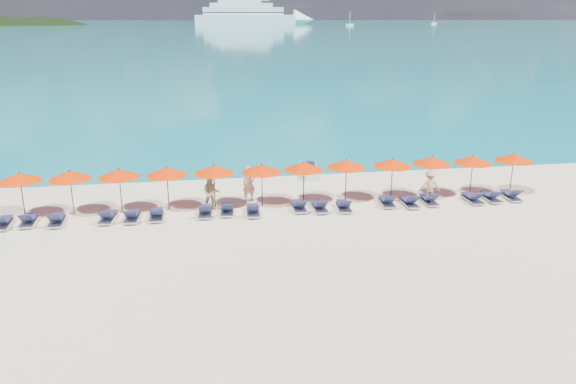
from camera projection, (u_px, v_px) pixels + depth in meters
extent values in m
plane|color=beige|center=(299.00, 238.00, 24.99)|extent=(1400.00, 1400.00, 0.00)
cube|color=#1FA9B2|center=(197.00, 23.00, 646.11)|extent=(1600.00, 1300.00, 0.01)
ellipsoid|color=black|center=(42.00, 63.00, 539.75)|extent=(162.00, 126.00, 85.50)
cube|color=white|center=(245.00, 20.00, 571.20)|extent=(101.64, 19.46, 9.22)
cone|color=white|center=(304.00, 20.00, 581.03)|extent=(20.49, 20.49, 20.29)
cube|color=white|center=(243.00, 11.00, 568.39)|extent=(81.32, 16.49, 7.38)
cube|color=white|center=(241.00, 5.00, 566.42)|extent=(63.04, 14.46, 4.61)
cube|color=white|center=(239.00, 1.00, 565.01)|extent=(42.72, 11.49, 3.23)
cube|color=black|center=(243.00, 12.00, 568.81)|extent=(82.34, 16.69, 0.83)
cube|color=black|center=(243.00, 9.00, 567.84)|extent=(80.31, 16.30, 0.83)
cube|color=white|center=(350.00, 25.00, 496.88)|extent=(6.72, 2.24, 1.79)
cylinder|color=white|center=(350.00, 18.00, 495.12)|extent=(0.40, 0.40, 11.20)
cube|color=white|center=(434.00, 23.00, 578.17)|extent=(5.91, 1.97, 1.58)
cylinder|color=white|center=(434.00, 18.00, 576.63)|extent=(0.35, 0.35, 9.85)
cube|color=silver|center=(311.00, 172.00, 34.44)|extent=(1.05, 2.33, 0.52)
cube|color=black|center=(311.00, 167.00, 34.15)|extent=(0.55, 0.98, 0.33)
cylinder|color=black|center=(310.00, 161.00, 34.82)|extent=(0.52, 0.10, 0.06)
imported|color=tan|center=(249.00, 184.00, 29.59)|extent=(0.80, 0.62, 1.95)
imported|color=tan|center=(211.00, 193.00, 28.26)|extent=(0.90, 0.54, 1.81)
imported|color=tan|center=(429.00, 186.00, 29.55)|extent=(1.15, 0.57, 1.75)
cylinder|color=black|center=(22.00, 195.00, 27.25)|extent=(0.05, 0.05, 2.20)
cone|color=#E52E00|center=(20.00, 177.00, 26.98)|extent=(2.10, 2.10, 0.42)
sphere|color=black|center=(19.00, 173.00, 26.91)|extent=(0.08, 0.08, 0.08)
cylinder|color=black|center=(72.00, 193.00, 27.60)|extent=(0.05, 0.05, 2.20)
cone|color=#E52E00|center=(70.00, 175.00, 27.32)|extent=(2.10, 2.10, 0.42)
sphere|color=black|center=(69.00, 171.00, 27.25)|extent=(0.08, 0.08, 0.08)
cylinder|color=black|center=(121.00, 191.00, 27.94)|extent=(0.05, 0.05, 2.20)
cone|color=#E52E00|center=(119.00, 173.00, 27.66)|extent=(2.10, 2.10, 0.42)
sphere|color=black|center=(119.00, 169.00, 27.59)|extent=(0.08, 0.08, 0.08)
cylinder|color=black|center=(168.00, 189.00, 28.27)|extent=(0.05, 0.05, 2.20)
cone|color=#E52E00|center=(167.00, 171.00, 28.00)|extent=(2.10, 2.10, 0.42)
sphere|color=black|center=(166.00, 167.00, 27.93)|extent=(0.08, 0.08, 0.08)
cylinder|color=black|center=(215.00, 187.00, 28.64)|extent=(0.05, 0.05, 2.20)
cone|color=#E52E00|center=(214.00, 169.00, 28.36)|extent=(2.10, 2.10, 0.42)
sphere|color=black|center=(214.00, 165.00, 28.30)|extent=(0.08, 0.08, 0.08)
cylinder|color=black|center=(262.00, 186.00, 28.80)|extent=(0.05, 0.05, 2.20)
cone|color=#E52E00|center=(262.00, 168.00, 28.52)|extent=(2.10, 2.10, 0.42)
sphere|color=black|center=(262.00, 164.00, 28.45)|extent=(0.08, 0.08, 0.08)
cylinder|color=black|center=(304.00, 183.00, 29.27)|extent=(0.05, 0.05, 2.20)
cone|color=#E52E00|center=(304.00, 166.00, 28.99)|extent=(2.10, 2.10, 0.42)
sphere|color=black|center=(304.00, 162.00, 28.92)|extent=(0.08, 0.08, 0.08)
cylinder|color=black|center=(346.00, 181.00, 29.68)|extent=(0.05, 0.05, 2.20)
cone|color=#E52E00|center=(346.00, 164.00, 29.41)|extent=(2.10, 2.10, 0.42)
sphere|color=black|center=(347.00, 160.00, 29.34)|extent=(0.08, 0.08, 0.08)
cylinder|color=black|center=(392.00, 179.00, 29.91)|extent=(0.05, 0.05, 2.20)
cone|color=#E52E00|center=(393.00, 163.00, 29.64)|extent=(2.10, 2.10, 0.42)
sphere|color=black|center=(393.00, 159.00, 29.57)|extent=(0.08, 0.08, 0.08)
cylinder|color=black|center=(431.00, 177.00, 30.37)|extent=(0.05, 0.05, 2.20)
cone|color=#E52E00|center=(432.00, 160.00, 30.09)|extent=(2.10, 2.10, 0.42)
sphere|color=black|center=(432.00, 156.00, 30.02)|extent=(0.08, 0.08, 0.08)
cylinder|color=black|center=(471.00, 176.00, 30.56)|extent=(0.05, 0.05, 2.20)
cone|color=#E52E00|center=(473.00, 160.00, 30.28)|extent=(2.10, 2.10, 0.42)
sphere|color=black|center=(473.00, 156.00, 30.21)|extent=(0.08, 0.08, 0.08)
cylinder|color=black|center=(512.00, 174.00, 31.00)|extent=(0.05, 0.05, 2.20)
cone|color=#E52E00|center=(514.00, 157.00, 30.72)|extent=(2.10, 2.10, 0.42)
sphere|color=black|center=(514.00, 154.00, 30.65)|extent=(0.08, 0.08, 0.08)
cube|color=silver|center=(3.00, 224.00, 26.21)|extent=(0.69, 1.72, 0.06)
cube|color=#21274C|center=(4.00, 219.00, 26.40)|extent=(0.59, 1.12, 0.04)
cube|color=silver|center=(29.00, 222.00, 26.53)|extent=(0.70, 1.73, 0.06)
cube|color=#21274C|center=(30.00, 217.00, 26.72)|extent=(0.60, 1.13, 0.04)
cube|color=#21274C|center=(25.00, 217.00, 25.90)|extent=(0.58, 0.56, 0.43)
cube|color=silver|center=(57.00, 221.00, 26.56)|extent=(0.68, 1.72, 0.06)
cube|color=#21274C|center=(57.00, 216.00, 26.74)|extent=(0.59, 1.12, 0.04)
cube|color=#21274C|center=(54.00, 217.00, 25.92)|extent=(0.57, 0.56, 0.43)
cube|color=silver|center=(108.00, 218.00, 26.96)|extent=(0.78, 1.75, 0.06)
cube|color=#21274C|center=(109.00, 213.00, 27.15)|extent=(0.65, 1.15, 0.04)
cube|color=#21274C|center=(104.00, 214.00, 26.32)|extent=(0.60, 0.59, 0.43)
cube|color=silver|center=(132.00, 217.00, 27.07)|extent=(0.72, 1.74, 0.06)
cube|color=#21274C|center=(133.00, 213.00, 27.26)|extent=(0.62, 1.13, 0.04)
cube|color=#21274C|center=(130.00, 213.00, 26.43)|extent=(0.58, 0.57, 0.43)
cube|color=silver|center=(157.00, 216.00, 27.28)|extent=(0.62, 1.70, 0.06)
cube|color=#21274C|center=(157.00, 211.00, 27.47)|extent=(0.55, 1.10, 0.04)
cube|color=#21274C|center=(155.00, 212.00, 26.64)|extent=(0.55, 0.54, 0.43)
cube|color=silver|center=(205.00, 213.00, 27.72)|extent=(0.75, 1.74, 0.06)
cube|color=#21274C|center=(206.00, 208.00, 27.91)|extent=(0.64, 1.14, 0.04)
cube|color=#21274C|center=(204.00, 209.00, 27.08)|extent=(0.59, 0.58, 0.43)
cube|color=silver|center=(227.00, 211.00, 27.98)|extent=(0.76, 1.75, 0.06)
cube|color=#21274C|center=(227.00, 206.00, 28.17)|extent=(0.64, 1.14, 0.04)
cube|color=#21274C|center=(227.00, 207.00, 27.33)|extent=(0.59, 0.58, 0.43)
cube|color=silver|center=(253.00, 212.00, 27.85)|extent=(0.71, 1.73, 0.06)
cube|color=#21274C|center=(253.00, 207.00, 28.04)|extent=(0.61, 1.13, 0.04)
cube|color=#21274C|center=(253.00, 208.00, 27.21)|extent=(0.58, 0.56, 0.43)
cube|color=silver|center=(299.00, 207.00, 28.50)|extent=(0.63, 1.70, 0.06)
cube|color=#21274C|center=(298.00, 203.00, 28.69)|extent=(0.56, 1.10, 0.04)
cube|color=#21274C|center=(301.00, 203.00, 27.86)|extent=(0.55, 0.54, 0.43)
cube|color=silver|center=(319.00, 208.00, 28.44)|extent=(0.63, 1.71, 0.06)
cube|color=#21274C|center=(318.00, 203.00, 28.63)|extent=(0.56, 1.10, 0.04)
cube|color=#21274C|center=(322.00, 204.00, 27.80)|extent=(0.55, 0.54, 0.43)
cube|color=silver|center=(344.00, 207.00, 28.50)|extent=(0.77, 1.75, 0.06)
cube|color=#21274C|center=(343.00, 203.00, 28.69)|extent=(0.65, 1.14, 0.04)
cube|color=#21274C|center=(346.00, 203.00, 27.85)|extent=(0.60, 0.58, 0.43)
cube|color=silver|center=(387.00, 203.00, 29.21)|extent=(0.78, 1.75, 0.06)
cube|color=#21274C|center=(386.00, 198.00, 29.40)|extent=(0.65, 1.15, 0.04)
cube|color=#21274C|center=(390.00, 198.00, 28.56)|extent=(0.60, 0.59, 0.43)
cube|color=silver|center=(409.00, 203.00, 29.14)|extent=(0.65, 1.71, 0.06)
cube|color=#21274C|center=(408.00, 199.00, 29.32)|extent=(0.57, 1.11, 0.04)
cube|color=#21274C|center=(413.00, 199.00, 28.49)|extent=(0.56, 0.55, 0.43)
cube|color=silver|center=(428.00, 201.00, 29.47)|extent=(0.64, 1.71, 0.06)
cube|color=#21274C|center=(427.00, 197.00, 29.66)|extent=(0.57, 1.11, 0.04)
cube|color=#21274C|center=(433.00, 197.00, 28.83)|extent=(0.56, 0.54, 0.43)
cube|color=silver|center=(472.00, 199.00, 29.71)|extent=(0.64, 1.71, 0.06)
cube|color=#21274C|center=(470.00, 195.00, 29.90)|extent=(0.56, 1.11, 0.04)
cube|color=#21274C|center=(478.00, 195.00, 29.07)|extent=(0.56, 0.54, 0.43)
cube|color=silver|center=(490.00, 198.00, 29.95)|extent=(0.68, 1.72, 0.06)
cube|color=#21274C|center=(488.00, 194.00, 30.14)|extent=(0.59, 1.12, 0.04)
cube|color=#21274C|center=(496.00, 194.00, 29.31)|extent=(0.57, 0.55, 0.43)
cube|color=silver|center=(510.00, 197.00, 30.17)|extent=(0.75, 1.74, 0.06)
cube|color=#21274C|center=(509.00, 192.00, 30.36)|extent=(0.64, 1.14, 0.04)
cube|color=#21274C|center=(516.00, 192.00, 29.53)|extent=(0.59, 0.58, 0.43)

